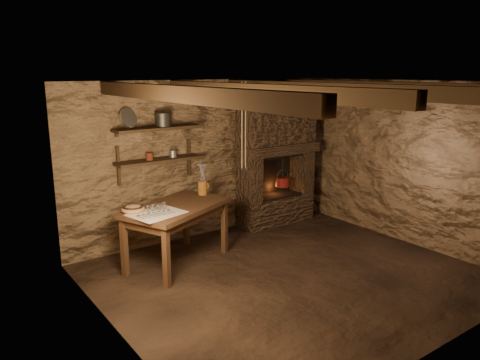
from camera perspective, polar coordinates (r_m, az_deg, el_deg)
floor at (r=6.07m, az=6.04°, el=-11.54°), size 4.50×4.50×0.00m
back_wall at (r=7.24m, az=-4.33°, el=2.57°), size 4.50×0.04×2.40m
front_wall at (r=4.46m, az=23.89°, el=-5.35°), size 4.50×0.04×2.40m
left_wall at (r=4.53m, az=-15.39°, el=-4.39°), size 0.04×4.00×2.40m
right_wall at (r=7.34m, az=19.49°, el=2.00°), size 0.04×4.00×2.40m
ceiling at (r=5.51m, az=6.66°, el=11.75°), size 4.50×4.00×0.04m
beam_far_left at (r=4.64m, az=-7.42°, el=10.36°), size 0.14×3.95×0.16m
beam_mid_left at (r=5.19m, az=2.48°, el=10.75°), size 0.14×3.95×0.16m
beam_mid_right at (r=5.86m, az=10.31°, el=10.83°), size 0.14×3.95×0.16m
beam_far_right at (r=6.62m, az=16.45°, el=10.76°), size 0.14×3.95×0.16m
shelf_lower at (r=6.68m, az=-9.84°, el=2.39°), size 1.25×0.30×0.04m
shelf_upper at (r=6.62m, az=-9.99°, el=6.22°), size 1.25×0.30×0.04m
hearth at (r=7.78m, az=4.45°, el=3.51°), size 1.43×0.51×2.30m
work_table at (r=6.29m, az=-7.67°, el=-6.35°), size 1.63×1.32×0.81m
linen_cloth at (r=5.85m, az=-10.13°, el=-4.04°), size 0.72×0.63×0.01m
pewter_cutlery_row at (r=5.83m, az=-10.05°, el=-4.00°), size 0.55×0.32×0.01m
drinking_glasses at (r=5.95m, az=-10.48°, el=-3.33°), size 0.20×0.06×0.08m
stoneware_jug at (r=6.62m, az=-4.58°, el=-0.15°), size 0.15×0.14×0.45m
wooden_bowl at (r=5.97m, az=-12.90°, el=-3.51°), size 0.32×0.32×0.11m
iron_stockpot at (r=6.64m, az=-9.39°, el=7.18°), size 0.24×0.24×0.17m
tin_pan at (r=6.53m, az=-13.47°, el=7.40°), size 0.31×0.23×0.28m
small_kettle at (r=6.77m, az=-8.18°, el=3.18°), size 0.16×0.13×0.15m
rusty_tin at (r=6.61m, az=-10.99°, el=2.85°), size 0.11×0.11×0.10m
red_pot at (r=7.91m, az=5.19°, el=-0.16°), size 0.26×0.26×0.54m
hanging_ropes at (r=6.40m, az=0.46°, el=6.64°), size 0.08×0.08×1.20m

